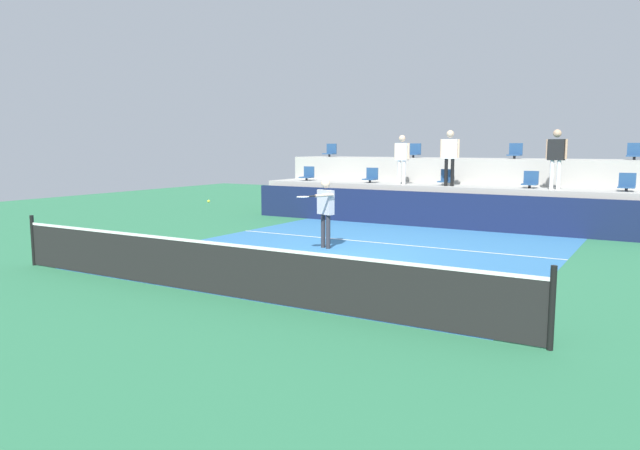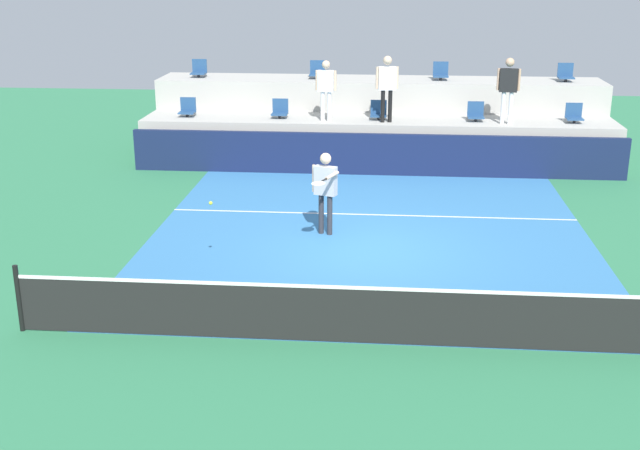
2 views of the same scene
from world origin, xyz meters
TOP-DOWN VIEW (x-y plane):
  - ground_plane at (0.00, 0.00)m, footprint 40.00×40.00m
  - court_inner_paint at (0.00, 1.00)m, footprint 9.00×10.00m
  - court_service_line at (0.00, 2.40)m, footprint 9.00×0.06m
  - tennis_net at (0.00, -4.00)m, footprint 10.48×0.08m
  - sponsor_backboard at (0.00, 6.00)m, footprint 13.00×0.16m
  - seating_tier_lower at (0.00, 7.30)m, footprint 13.00×1.80m
  - seating_tier_upper at (0.00, 9.10)m, footprint 13.00×1.80m
  - stadium_chair_lower_far_left at (-5.31, 7.23)m, footprint 0.44×0.40m
  - stadium_chair_lower_left at (-2.70, 7.23)m, footprint 0.44×0.40m
  - stadium_chair_lower_center at (0.03, 7.23)m, footprint 0.44×0.40m
  - stadium_chair_lower_right at (2.67, 7.23)m, footprint 0.44×0.40m
  - stadium_chair_lower_far_right at (5.30, 7.23)m, footprint 0.44×0.40m
  - stadium_chair_upper_far_left at (-5.36, 9.03)m, footprint 0.44×0.40m
  - stadium_chair_upper_left at (-1.82, 9.03)m, footprint 0.44×0.40m
  - stadium_chair_upper_right at (1.79, 9.03)m, footprint 0.44×0.40m
  - stadium_chair_upper_far_right at (5.35, 9.03)m, footprint 0.44×0.40m
  - tennis_player at (-0.93, 0.97)m, footprint 0.58×1.31m
  - spectator_in_grey at (-1.39, 6.85)m, footprint 0.58×0.24m
  - spectator_leaning_on_rail at (0.25, 6.85)m, footprint 0.61×0.27m
  - spectator_in_white at (3.44, 6.85)m, footprint 0.61×0.26m
  - tennis_ball at (-2.84, -1.11)m, footprint 0.07×0.07m

SIDE VIEW (x-z plane):
  - ground_plane at x=0.00m, z-range 0.00..0.00m
  - court_inner_paint at x=0.00m, z-range 0.00..0.01m
  - court_service_line at x=0.00m, z-range 0.01..0.01m
  - tennis_net at x=0.00m, z-range -0.04..1.03m
  - sponsor_backboard at x=0.00m, z-range 0.00..1.10m
  - seating_tier_lower at x=0.00m, z-range 0.00..1.25m
  - seating_tier_upper at x=0.00m, z-range 0.00..2.10m
  - tennis_player at x=-0.93m, z-range 0.20..1.92m
  - tennis_ball at x=-2.84m, z-range 1.21..1.28m
  - stadium_chair_lower_far_left at x=-5.31m, z-range 1.20..1.72m
  - stadium_chair_lower_left at x=-2.70m, z-range 1.20..1.72m
  - stadium_chair_lower_center at x=0.03m, z-range 1.20..1.72m
  - stadium_chair_lower_right at x=2.67m, z-range 1.20..1.72m
  - stadium_chair_lower_far_right at x=5.30m, z-range 1.20..1.72m
  - spectator_in_grey at x=-1.39m, z-range 1.41..3.04m
  - spectator_in_white at x=3.44m, z-range 1.44..3.19m
  - stadium_chair_upper_far_left at x=-5.36m, z-range 2.05..2.57m
  - stadium_chair_upper_left at x=-1.82m, z-range 2.05..2.57m
  - stadium_chair_upper_right at x=1.79m, z-range 2.05..2.57m
  - stadium_chair_upper_far_right at x=5.35m, z-range 2.05..2.57m
  - spectator_leaning_on_rail at x=0.25m, z-range 1.44..3.21m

